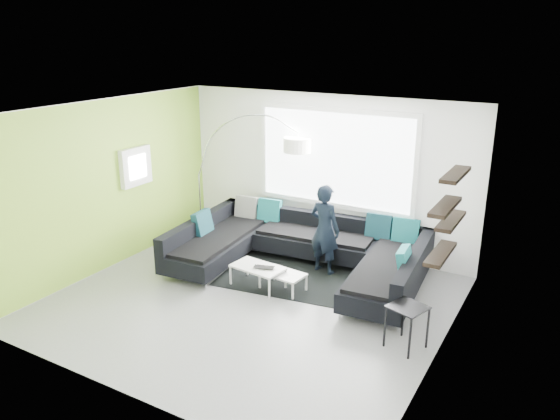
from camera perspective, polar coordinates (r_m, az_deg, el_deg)
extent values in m
plane|color=slate|center=(8.20, -3.14, -9.53)|extent=(5.50, 5.50, 0.00)
cube|color=white|center=(9.75, 4.73, 3.84)|extent=(5.50, 0.04, 2.80)
cube|color=white|center=(5.87, -16.84, -6.94)|extent=(5.50, 0.04, 2.80)
cube|color=white|center=(9.38, -17.56, 2.46)|extent=(0.04, 5.00, 2.80)
cube|color=white|center=(6.64, 17.03, -3.96)|extent=(0.04, 5.00, 2.80)
cube|color=white|center=(7.33, -3.52, 10.22)|extent=(5.50, 5.00, 0.04)
cube|color=#93C638|center=(9.38, -17.51, 2.45)|extent=(0.01, 5.00, 2.80)
cube|color=white|center=(9.56, 5.76, 5.37)|extent=(2.96, 0.06, 1.68)
cube|color=white|center=(9.69, -14.81, 4.41)|extent=(0.12, 0.66, 0.66)
cube|color=black|center=(6.93, 17.16, -0.40)|extent=(0.20, 1.24, 0.95)
cube|color=black|center=(8.97, 1.96, -5.50)|extent=(4.13, 2.77, 0.41)
cube|color=black|center=(8.83, 1.98, -3.35)|extent=(4.13, 2.77, 0.31)
cube|color=#0C4C51|center=(8.81, 1.99, -2.97)|extent=(3.52, 0.52, 0.43)
cube|color=black|center=(8.96, 0.93, -6.93)|extent=(2.30, 1.82, 0.01)
cube|color=white|center=(8.51, -1.04, -7.13)|extent=(1.11, 0.72, 0.34)
cube|color=black|center=(7.17, 13.06, -11.81)|extent=(0.53, 0.53, 0.57)
imported|color=black|center=(8.88, 4.69, -2.02)|extent=(0.68, 0.56, 1.50)
imported|color=black|center=(8.39, -1.77, -6.14)|extent=(0.43, 0.38, 0.03)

